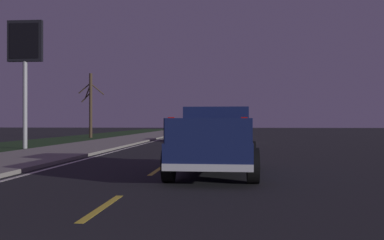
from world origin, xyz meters
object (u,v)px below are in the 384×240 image
(pickup_truck, at_px, (216,141))
(sedan_silver, at_px, (223,128))
(gas_price_sign, at_px, (25,52))
(sedan_white, at_px, (224,131))
(bare_tree_far, at_px, (91,104))

(pickup_truck, distance_m, sedan_silver, 30.15)
(gas_price_sign, bearing_deg, pickup_truck, -134.82)
(pickup_truck, distance_m, sedan_white, 18.63)
(pickup_truck, bearing_deg, bare_tree_far, 24.37)
(pickup_truck, relative_size, sedan_silver, 1.24)
(sedan_white, distance_m, gas_price_sign, 13.99)
(pickup_truck, relative_size, sedan_white, 1.25)
(sedan_white, relative_size, sedan_silver, 1.00)
(sedan_white, bearing_deg, gas_price_sign, 128.00)
(pickup_truck, bearing_deg, sedan_silver, 0.44)
(sedan_silver, relative_size, bare_tree_far, 0.77)
(pickup_truck, xyz_separation_m, bare_tree_far, (26.44, 11.98, 2.10))
(gas_price_sign, bearing_deg, sedan_silver, -27.57)
(pickup_truck, distance_m, gas_price_sign, 15.41)
(sedan_silver, distance_m, gas_price_sign, 22.64)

